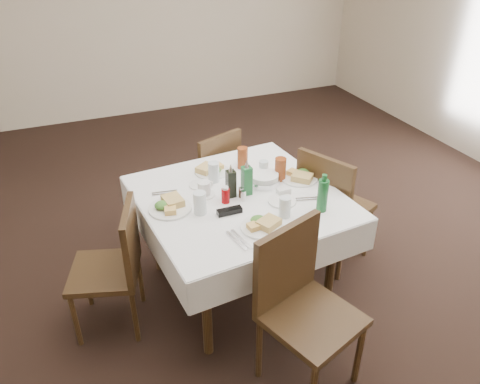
{
  "coord_description": "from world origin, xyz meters",
  "views": [
    {
      "loc": [
        -1.18,
        -2.64,
        2.34
      ],
      "look_at": [
        -0.19,
        -0.25,
        0.8
      ],
      "focal_mm": 35.0,
      "sensor_mm": 36.0,
      "label": 1
    }
  ],
  "objects_px": {
    "dining_table": "(239,207)",
    "chair_south": "(300,298)",
    "water_n": "(214,172)",
    "green_bottle": "(323,195)",
    "chair_north": "(213,174)",
    "chair_east": "(330,203)",
    "ketchup_bottle": "(226,195)",
    "water_w": "(200,203)",
    "bread_basket": "(264,179)",
    "oil_cruet_dark": "(231,183)",
    "coffee_mug": "(204,189)",
    "oil_cruet_green": "(247,179)",
    "chair_west": "(117,261)",
    "water_s": "(285,207)",
    "water_e": "(264,169)"
  },
  "relations": [
    {
      "from": "dining_table",
      "to": "chair_south",
      "type": "xyz_separation_m",
      "value": [
        0.03,
        -0.8,
        -0.12
      ]
    },
    {
      "from": "chair_south",
      "to": "water_n",
      "type": "distance_m",
      "value": 1.09
    },
    {
      "from": "water_n",
      "to": "green_bottle",
      "type": "bearing_deg",
      "value": -50.79
    },
    {
      "from": "chair_north",
      "to": "chair_east",
      "type": "distance_m",
      "value": 1.01
    },
    {
      "from": "chair_east",
      "to": "ketchup_bottle",
      "type": "bearing_deg",
      "value": -177.22
    },
    {
      "from": "water_w",
      "to": "bread_basket",
      "type": "distance_m",
      "value": 0.55
    },
    {
      "from": "water_w",
      "to": "oil_cruet_dark",
      "type": "bearing_deg",
      "value": 24.93
    },
    {
      "from": "dining_table",
      "to": "coffee_mug",
      "type": "xyz_separation_m",
      "value": [
        -0.21,
        0.09,
        0.13
      ]
    },
    {
      "from": "chair_east",
      "to": "oil_cruet_green",
      "type": "xyz_separation_m",
      "value": [
        -0.66,
        0.01,
        0.33
      ]
    },
    {
      "from": "chair_south",
      "to": "chair_west",
      "type": "xyz_separation_m",
      "value": [
        -0.86,
        0.76,
        -0.05
      ]
    },
    {
      "from": "chair_east",
      "to": "water_s",
      "type": "relative_size",
      "value": 7.17
    },
    {
      "from": "dining_table",
      "to": "bread_basket",
      "type": "relative_size",
      "value": 6.17
    },
    {
      "from": "water_e",
      "to": "water_n",
      "type": "bearing_deg",
      "value": 169.02
    },
    {
      "from": "bread_basket",
      "to": "oil_cruet_green",
      "type": "bearing_deg",
      "value": -153.38
    },
    {
      "from": "dining_table",
      "to": "water_w",
      "type": "bearing_deg",
      "value": -162.02
    },
    {
      "from": "chair_north",
      "to": "water_n",
      "type": "relative_size",
      "value": 6.24
    },
    {
      "from": "chair_north",
      "to": "chair_east",
      "type": "bearing_deg",
      "value": -52.69
    },
    {
      "from": "green_bottle",
      "to": "chair_south",
      "type": "bearing_deg",
      "value": -130.26
    },
    {
      "from": "chair_north",
      "to": "coffee_mug",
      "type": "relative_size",
      "value": 6.08
    },
    {
      "from": "oil_cruet_green",
      "to": "green_bottle",
      "type": "xyz_separation_m",
      "value": [
        0.35,
        -0.36,
        0.0
      ]
    },
    {
      "from": "chair_east",
      "to": "oil_cruet_dark",
      "type": "distance_m",
      "value": 0.83
    },
    {
      "from": "water_w",
      "to": "coffee_mug",
      "type": "relative_size",
      "value": 1.0
    },
    {
      "from": "chair_west",
      "to": "coffee_mug",
      "type": "distance_m",
      "value": 0.71
    },
    {
      "from": "dining_table",
      "to": "water_w",
      "type": "relative_size",
      "value": 9.35
    },
    {
      "from": "water_e",
      "to": "chair_west",
      "type": "bearing_deg",
      "value": -168.89
    },
    {
      "from": "water_w",
      "to": "chair_north",
      "type": "bearing_deg",
      "value": 66.36
    },
    {
      "from": "water_s",
      "to": "ketchup_bottle",
      "type": "height_order",
      "value": "water_s"
    },
    {
      "from": "chair_north",
      "to": "water_e",
      "type": "bearing_deg",
      "value": -75.66
    },
    {
      "from": "chair_west",
      "to": "water_e",
      "type": "relative_size",
      "value": 7.46
    },
    {
      "from": "chair_south",
      "to": "oil_cruet_green",
      "type": "xyz_separation_m",
      "value": [
        0.03,
        0.8,
        0.32
      ]
    },
    {
      "from": "water_e",
      "to": "oil_cruet_green",
      "type": "relative_size",
      "value": 0.47
    },
    {
      "from": "chair_north",
      "to": "water_n",
      "type": "bearing_deg",
      "value": -108.11
    },
    {
      "from": "water_n",
      "to": "chair_east",
      "type": "bearing_deg",
      "value": -17.22
    },
    {
      "from": "water_e",
      "to": "coffee_mug",
      "type": "xyz_separation_m",
      "value": [
        -0.46,
        -0.09,
        -0.01
      ]
    },
    {
      "from": "oil_cruet_green",
      "to": "green_bottle",
      "type": "relative_size",
      "value": 1.0
    },
    {
      "from": "chair_east",
      "to": "oil_cruet_green",
      "type": "relative_size",
      "value": 3.8
    },
    {
      "from": "chair_south",
      "to": "oil_cruet_dark",
      "type": "distance_m",
      "value": 0.87
    },
    {
      "from": "chair_east",
      "to": "green_bottle",
      "type": "relative_size",
      "value": 3.8
    },
    {
      "from": "water_s",
      "to": "coffee_mug",
      "type": "bearing_deg",
      "value": 131.17
    },
    {
      "from": "dining_table",
      "to": "green_bottle",
      "type": "relative_size",
      "value": 5.44
    },
    {
      "from": "dining_table",
      "to": "water_n",
      "type": "xyz_separation_m",
      "value": [
        -0.09,
        0.25,
        0.16
      ]
    },
    {
      "from": "bread_basket",
      "to": "oil_cruet_dark",
      "type": "xyz_separation_m",
      "value": [
        -0.27,
        -0.07,
        0.07
      ]
    },
    {
      "from": "water_e",
      "to": "green_bottle",
      "type": "relative_size",
      "value": 0.47
    },
    {
      "from": "chair_south",
      "to": "oil_cruet_dark",
      "type": "relative_size",
      "value": 4.14
    },
    {
      "from": "green_bottle",
      "to": "ketchup_bottle",
      "type": "bearing_deg",
      "value": 148.69
    },
    {
      "from": "ketchup_bottle",
      "to": "coffee_mug",
      "type": "bearing_deg",
      "value": 125.25
    },
    {
      "from": "chair_south",
      "to": "ketchup_bottle",
      "type": "bearing_deg",
      "value": 100.23
    },
    {
      "from": "oil_cruet_green",
      "to": "water_n",
      "type": "bearing_deg",
      "value": 120.56
    },
    {
      "from": "bread_basket",
      "to": "oil_cruet_dark",
      "type": "bearing_deg",
      "value": -165.21
    },
    {
      "from": "dining_table",
      "to": "chair_east",
      "type": "height_order",
      "value": "chair_east"
    }
  ]
}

